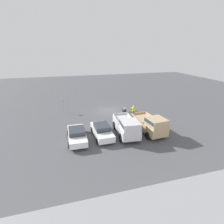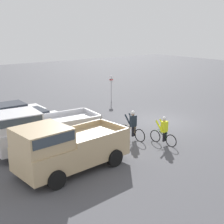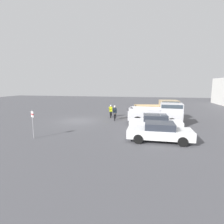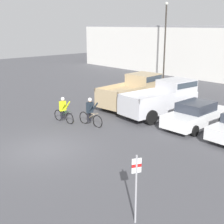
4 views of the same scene
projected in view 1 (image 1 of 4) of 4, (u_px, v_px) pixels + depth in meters
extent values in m
plane|color=#4C4C51|center=(108.00, 111.00, 28.12)|extent=(80.00, 80.00, 0.00)
cube|color=tan|center=(148.00, 125.00, 20.79)|extent=(2.53, 5.21, 1.02)
cube|color=tan|center=(156.00, 122.00, 19.14)|extent=(2.09, 2.18, 0.88)
cube|color=#333D47|center=(156.00, 121.00, 19.07)|extent=(2.14, 2.03, 0.39)
cube|color=tan|center=(151.00, 116.00, 21.79)|extent=(0.36, 3.02, 0.25)
cube|color=tan|center=(137.00, 118.00, 21.12)|extent=(0.36, 3.02, 0.25)
cube|color=tan|center=(138.00, 113.00, 22.75)|extent=(2.08, 0.27, 0.25)
cylinder|color=black|center=(163.00, 133.00, 19.93)|extent=(0.29, 0.82, 0.80)
cylinder|color=black|center=(147.00, 136.00, 19.23)|extent=(0.29, 0.82, 0.80)
cylinder|color=black|center=(148.00, 122.00, 22.67)|extent=(0.29, 0.82, 0.80)
cylinder|color=black|center=(134.00, 125.00, 21.97)|extent=(0.29, 0.82, 0.80)
cube|color=silver|center=(126.00, 127.00, 20.24)|extent=(2.38, 5.44, 1.01)
cube|color=silver|center=(130.00, 125.00, 18.46)|extent=(1.98, 2.25, 0.80)
cube|color=#333D47|center=(130.00, 124.00, 18.40)|extent=(2.03, 2.09, 0.35)
cube|color=silver|center=(131.00, 118.00, 21.17)|extent=(0.32, 3.18, 0.25)
cube|color=silver|center=(116.00, 119.00, 20.82)|extent=(0.32, 3.18, 0.25)
cube|color=silver|center=(120.00, 114.00, 22.43)|extent=(1.99, 0.23, 0.25)
cylinder|color=black|center=(138.00, 136.00, 19.06)|extent=(0.29, 0.91, 0.90)
cylinder|color=black|center=(121.00, 138.00, 18.70)|extent=(0.29, 0.91, 0.90)
cylinder|color=black|center=(130.00, 124.00, 22.09)|extent=(0.29, 0.91, 0.90)
cylinder|color=black|center=(114.00, 125.00, 21.73)|extent=(0.29, 0.91, 0.90)
cube|color=white|center=(102.00, 132.00, 19.71)|extent=(1.90, 4.55, 0.69)
cube|color=#2D333D|center=(102.00, 127.00, 19.51)|extent=(1.64, 2.07, 0.52)
cylinder|color=black|center=(113.00, 139.00, 18.77)|extent=(0.20, 0.61, 0.60)
cylinder|color=black|center=(97.00, 141.00, 18.28)|extent=(0.20, 0.61, 0.60)
cylinder|color=black|center=(106.00, 128.00, 21.35)|extent=(0.20, 0.61, 0.60)
cylinder|color=black|center=(92.00, 130.00, 20.86)|extent=(0.20, 0.61, 0.60)
cube|color=white|center=(77.00, 136.00, 18.85)|extent=(1.85, 4.58, 0.63)
cube|color=#2D333D|center=(77.00, 131.00, 18.66)|extent=(1.66, 2.07, 0.46)
cylinder|color=black|center=(87.00, 143.00, 17.84)|extent=(0.18, 0.65, 0.65)
cylinder|color=black|center=(69.00, 146.00, 17.39)|extent=(0.18, 0.65, 0.65)
cylinder|color=black|center=(84.00, 131.00, 20.49)|extent=(0.18, 0.65, 0.65)
cylinder|color=black|center=(68.00, 133.00, 20.04)|extent=(0.18, 0.65, 0.65)
torus|color=black|center=(121.00, 117.00, 24.62)|extent=(0.75, 0.14, 0.75)
torus|color=black|center=(128.00, 116.00, 25.03)|extent=(0.75, 0.14, 0.75)
cylinder|color=tan|center=(125.00, 115.00, 24.76)|extent=(0.59, 0.11, 0.40)
cylinder|color=tan|center=(125.00, 114.00, 24.69)|extent=(0.62, 0.11, 0.04)
cylinder|color=tan|center=(126.00, 115.00, 24.83)|extent=(0.04, 0.04, 0.37)
cylinder|color=tan|center=(122.00, 114.00, 24.53)|extent=(0.08, 0.46, 0.02)
cylinder|color=black|center=(126.00, 116.00, 24.74)|extent=(0.13, 0.13, 0.56)
cylinder|color=black|center=(125.00, 115.00, 24.90)|extent=(0.13, 0.13, 0.56)
cube|color=#1E2833|center=(125.00, 111.00, 24.59)|extent=(0.28, 0.39, 0.63)
cylinder|color=#1E2833|center=(124.00, 112.00, 24.36)|extent=(0.56, 0.16, 0.68)
cylinder|color=#1E2833|center=(123.00, 111.00, 24.66)|extent=(0.56, 0.16, 0.68)
sphere|color=tan|center=(125.00, 109.00, 24.44)|extent=(0.21, 0.21, 0.21)
sphere|color=silver|center=(125.00, 108.00, 24.42)|extent=(0.23, 0.23, 0.23)
torus|color=black|center=(130.00, 114.00, 25.79)|extent=(0.70, 0.13, 0.70)
torus|color=black|center=(136.00, 113.00, 26.16)|extent=(0.70, 0.13, 0.70)
cylinder|color=#2D5133|center=(133.00, 112.00, 25.92)|extent=(0.55, 0.10, 0.37)
cylinder|color=#2D5133|center=(133.00, 111.00, 25.85)|extent=(0.58, 0.11, 0.04)
cylinder|color=#2D5133|center=(134.00, 112.00, 25.98)|extent=(0.04, 0.04, 0.34)
cylinder|color=#2D5133|center=(131.00, 111.00, 25.70)|extent=(0.08, 0.46, 0.02)
cylinder|color=black|center=(134.00, 113.00, 25.89)|extent=(0.13, 0.13, 0.52)
cylinder|color=black|center=(133.00, 112.00, 26.05)|extent=(0.13, 0.13, 0.52)
cube|color=yellow|center=(133.00, 109.00, 25.76)|extent=(0.28, 0.39, 0.58)
cylinder|color=yellow|center=(133.00, 110.00, 25.54)|extent=(0.53, 0.15, 0.64)
cylinder|color=yellow|center=(132.00, 109.00, 25.83)|extent=(0.53, 0.15, 0.64)
sphere|color=tan|center=(133.00, 107.00, 25.62)|extent=(0.20, 0.20, 0.20)
sphere|color=silver|center=(133.00, 106.00, 25.60)|extent=(0.22, 0.22, 0.22)
cylinder|color=#9E9EA3|center=(63.00, 106.00, 26.82)|extent=(0.06, 0.06, 2.19)
cube|color=white|center=(63.00, 101.00, 26.56)|extent=(0.14, 0.28, 0.45)
cube|color=red|center=(63.00, 101.00, 26.56)|extent=(0.14, 0.28, 0.10)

